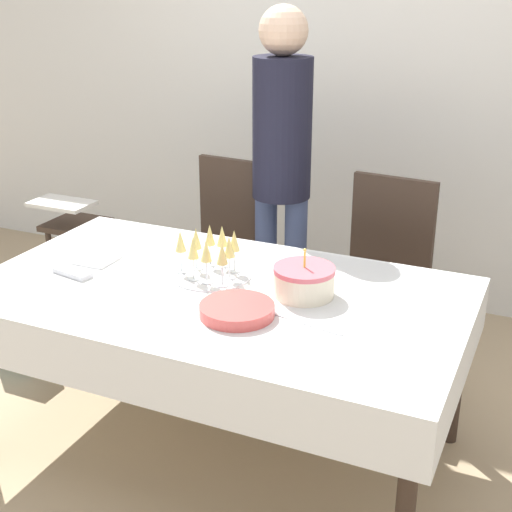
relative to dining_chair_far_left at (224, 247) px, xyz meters
The scene contains 14 objects.
ground_plane 1.08m from the dining_chair_far_left, 64.54° to the right, with size 12.00×12.00×0.00m, color tan.
wall_back 1.31m from the dining_chair_far_left, 66.94° to the left, with size 8.00×0.05×2.70m.
dining_table 0.94m from the dining_chair_far_left, 64.54° to the right, with size 1.85×1.06×0.73m.
dining_chair_far_left is the anchor object (origin of this frame).
dining_chair_far_right 0.82m from the dining_chair_far_left, ahead, with size 0.46×0.46×0.97m.
birthday_cake 1.08m from the dining_chair_far_left, 46.87° to the right, with size 0.23×0.23×0.19m.
champagne_tray 0.86m from the dining_chair_far_left, 66.75° to the right, with size 0.32×0.32×0.18m.
plate_stack_main 1.19m from the dining_chair_far_left, 60.97° to the right, with size 0.26×0.26×0.04m.
cake_knife 1.28m from the dining_chair_far_left, 50.76° to the right, with size 0.30×0.08×0.00m.
fork_pile 1.00m from the dining_chair_far_left, 100.68° to the right, with size 0.18×0.09×0.02m.
napkin_pile 0.85m from the dining_chair_far_left, 102.91° to the right, with size 0.15×0.15×0.01m.
person_standing 0.58m from the dining_chair_far_left, ahead, with size 0.28×0.28×1.72m.
high_chair 0.89m from the dining_chair_far_left, behind, with size 0.33×0.35×0.71m.
gift_bag 1.11m from the dining_chair_far_left, 141.38° to the right, with size 0.24×0.14×0.31m.
Camera 1 is at (1.14, -2.18, 1.84)m, focal length 50.00 mm.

